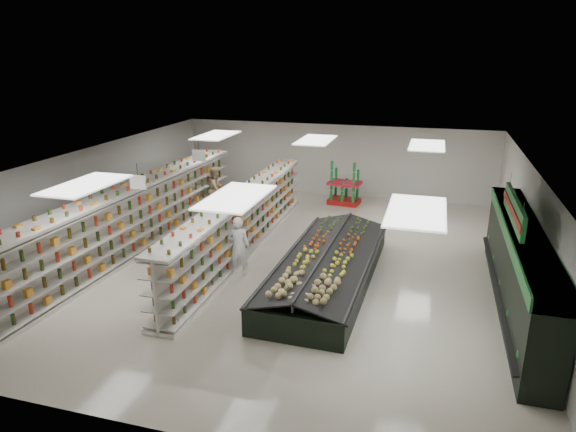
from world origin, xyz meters
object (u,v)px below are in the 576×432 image
(gondola_left, at_px, (134,221))
(produce_island, at_px, (327,266))
(soda_endcap, at_px, (345,185))
(gondola_center, at_px, (242,225))
(shopper_background, at_px, (216,189))
(shopper_main, at_px, (238,246))

(gondola_left, relative_size, produce_island, 1.81)
(soda_endcap, bearing_deg, gondola_center, -109.82)
(gondola_left, distance_m, shopper_background, 4.86)
(shopper_main, bearing_deg, produce_island, 171.90)
(gondola_left, relative_size, soda_endcap, 7.36)
(gondola_center, distance_m, produce_island, 3.58)
(gondola_left, relative_size, shopper_main, 7.11)
(soda_endcap, bearing_deg, shopper_background, -153.61)
(gondola_left, bearing_deg, shopper_background, 82.63)
(produce_island, xyz_separation_m, shopper_main, (-2.60, -0.24, 0.42))
(gondola_center, bearing_deg, soda_endcap, 69.95)
(gondola_center, bearing_deg, shopper_main, -72.92)
(soda_endcap, relative_size, shopper_background, 0.93)
(gondola_left, height_order, shopper_main, gondola_left)
(shopper_background, bearing_deg, gondola_center, -148.02)
(gondola_center, distance_m, soda_endcap, 6.68)
(produce_island, xyz_separation_m, shopper_background, (-5.80, 5.45, 0.45))
(produce_island, bearing_deg, soda_endcap, 96.57)
(gondola_left, distance_m, gondola_center, 3.54)
(gondola_left, bearing_deg, soda_endcap, 53.78)
(gondola_center, distance_m, shopper_background, 4.67)
(shopper_background, bearing_deg, soda_endcap, -65.88)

